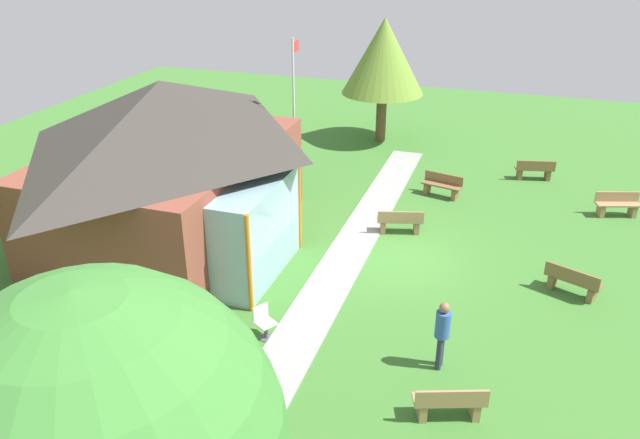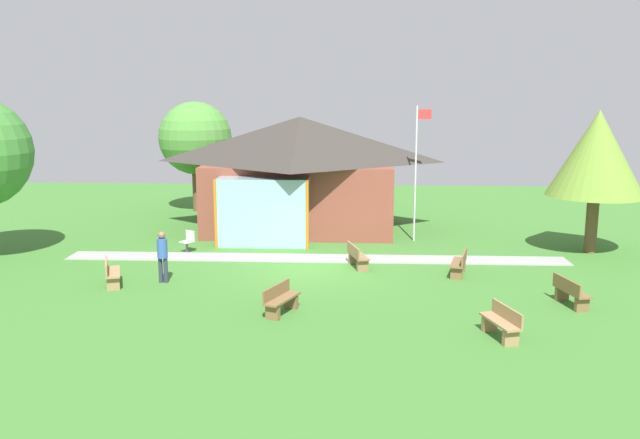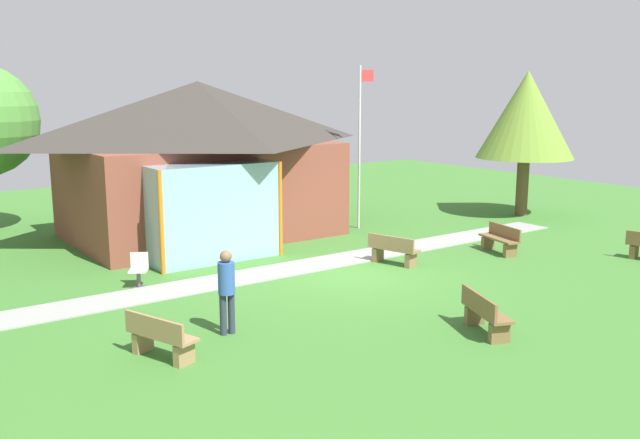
{
  "view_description": "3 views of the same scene",
  "coord_description": "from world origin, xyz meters",
  "px_view_note": "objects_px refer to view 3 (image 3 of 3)",
  "views": [
    {
      "loc": [
        -16.69,
        -3.02,
        9.33
      ],
      "look_at": [
        -0.84,
        2.28,
        1.3
      ],
      "focal_mm": 34.9,
      "sensor_mm": 36.0,
      "label": 1
    },
    {
      "loc": [
        1.55,
        -23.63,
        6.36
      ],
      "look_at": [
        0.11,
        2.76,
        1.29
      ],
      "focal_mm": 38.23,
      "sensor_mm": 36.0,
      "label": 2
    },
    {
      "loc": [
        -10.96,
        -13.78,
        4.88
      ],
      "look_at": [
        0.93,
        2.97,
        0.95
      ],
      "focal_mm": 38.28,
      "sensor_mm": 36.0,
      "label": 3
    }
  ],
  "objects_px": {
    "patio_chair_west": "(139,271)",
    "bench_mid_left": "(160,338)",
    "flagpole": "(360,140)",
    "bench_front_center": "(485,314)",
    "visitor_strolling_lawn": "(227,285)",
    "tree_east_hedge": "(526,115)",
    "pavilion": "(200,156)",
    "bench_mid_right": "(500,240)",
    "bench_rear_near_path": "(393,251)"
  },
  "relations": [
    {
      "from": "bench_mid_right",
      "to": "tree_east_hedge",
      "type": "height_order",
      "value": "tree_east_hedge"
    },
    {
      "from": "pavilion",
      "to": "flagpole",
      "type": "distance_m",
      "value": 5.56
    },
    {
      "from": "bench_front_center",
      "to": "tree_east_hedge",
      "type": "xyz_separation_m",
      "value": [
        11.41,
        8.14,
        3.5
      ]
    },
    {
      "from": "bench_mid_right",
      "to": "visitor_strolling_lawn",
      "type": "relative_size",
      "value": 0.9
    },
    {
      "from": "bench_front_center",
      "to": "visitor_strolling_lawn",
      "type": "bearing_deg",
      "value": -102.39
    },
    {
      "from": "bench_front_center",
      "to": "pavilion",
      "type": "bearing_deg",
      "value": -155.12
    },
    {
      "from": "bench_mid_left",
      "to": "visitor_strolling_lawn",
      "type": "xyz_separation_m",
      "value": [
        1.61,
        0.44,
        0.62
      ]
    },
    {
      "from": "flagpole",
      "to": "tree_east_hedge",
      "type": "relative_size",
      "value": 1.02
    },
    {
      "from": "pavilion",
      "to": "visitor_strolling_lawn",
      "type": "distance_m",
      "value": 9.88
    },
    {
      "from": "flagpole",
      "to": "visitor_strolling_lawn",
      "type": "xyz_separation_m",
      "value": [
        -8.91,
        -6.88,
        -2.12
      ]
    },
    {
      "from": "patio_chair_west",
      "to": "tree_east_hedge",
      "type": "bearing_deg",
      "value": -145.87
    },
    {
      "from": "bench_front_center",
      "to": "patio_chair_west",
      "type": "relative_size",
      "value": 1.81
    },
    {
      "from": "bench_front_center",
      "to": "bench_mid_right",
      "type": "xyz_separation_m",
      "value": [
        5.75,
        4.42,
        0.0
      ]
    },
    {
      "from": "patio_chair_west",
      "to": "bench_mid_left",
      "type": "bearing_deg",
      "value": 104.68
    },
    {
      "from": "bench_mid_left",
      "to": "bench_rear_near_path",
      "type": "bearing_deg",
      "value": 88.91
    },
    {
      "from": "pavilion",
      "to": "bench_mid_right",
      "type": "xyz_separation_m",
      "value": [
        6.24,
        -7.54,
        -2.29
      ]
    },
    {
      "from": "visitor_strolling_lawn",
      "to": "patio_chair_west",
      "type": "bearing_deg",
      "value": -82.25
    },
    {
      "from": "pavilion",
      "to": "flagpole",
      "type": "xyz_separation_m",
      "value": [
        5.13,
        -2.1,
        0.45
      ]
    },
    {
      "from": "flagpole",
      "to": "bench_mid_right",
      "type": "relative_size",
      "value": 3.65
    },
    {
      "from": "flagpole",
      "to": "bench_rear_near_path",
      "type": "distance_m",
      "value": 5.88
    },
    {
      "from": "pavilion",
      "to": "patio_chair_west",
      "type": "height_order",
      "value": "pavilion"
    },
    {
      "from": "pavilion",
      "to": "bench_mid_left",
      "type": "height_order",
      "value": "pavilion"
    },
    {
      "from": "pavilion",
      "to": "tree_east_hedge",
      "type": "distance_m",
      "value": 12.56
    },
    {
      "from": "bench_rear_near_path",
      "to": "visitor_strolling_lawn",
      "type": "relative_size",
      "value": 0.9
    },
    {
      "from": "flagpole",
      "to": "bench_front_center",
      "type": "relative_size",
      "value": 3.67
    },
    {
      "from": "bench_front_center",
      "to": "visitor_strolling_lawn",
      "type": "xyz_separation_m",
      "value": [
        -4.27,
        2.98,
        0.62
      ]
    },
    {
      "from": "visitor_strolling_lawn",
      "to": "bench_mid_left",
      "type": "bearing_deg",
      "value": 20.06
    },
    {
      "from": "bench_mid_left",
      "to": "bench_mid_right",
      "type": "height_order",
      "value": "same"
    },
    {
      "from": "visitor_strolling_lawn",
      "to": "tree_east_hedge",
      "type": "height_order",
      "value": "tree_east_hedge"
    },
    {
      "from": "visitor_strolling_lawn",
      "to": "tree_east_hedge",
      "type": "distance_m",
      "value": 16.76
    },
    {
      "from": "flagpole",
      "to": "visitor_strolling_lawn",
      "type": "distance_m",
      "value": 11.46
    },
    {
      "from": "visitor_strolling_lawn",
      "to": "tree_east_hedge",
      "type": "xyz_separation_m",
      "value": [
        15.68,
        5.16,
        2.88
      ]
    },
    {
      "from": "bench_mid_left",
      "to": "tree_east_hedge",
      "type": "height_order",
      "value": "tree_east_hedge"
    },
    {
      "from": "visitor_strolling_lawn",
      "to": "tree_east_hedge",
      "type": "bearing_deg",
      "value": -157.06
    },
    {
      "from": "bench_mid_right",
      "to": "patio_chair_west",
      "type": "relative_size",
      "value": 1.82
    },
    {
      "from": "tree_east_hedge",
      "to": "bench_mid_right",
      "type": "bearing_deg",
      "value": -146.7
    },
    {
      "from": "flagpole",
      "to": "bench_rear_near_path",
      "type": "bearing_deg",
      "value": -118.09
    },
    {
      "from": "bench_mid_left",
      "to": "bench_mid_right",
      "type": "distance_m",
      "value": 11.78
    },
    {
      "from": "flagpole",
      "to": "bench_mid_left",
      "type": "xyz_separation_m",
      "value": [
        -10.52,
        -7.32,
        -2.74
      ]
    },
    {
      "from": "bench_rear_near_path",
      "to": "patio_chair_west",
      "type": "xyz_separation_m",
      "value": [
        -6.69,
        2.0,
        0.01
      ]
    },
    {
      "from": "bench_rear_near_path",
      "to": "tree_east_hedge",
      "type": "distance_m",
      "value": 10.27
    },
    {
      "from": "bench_mid_right",
      "to": "patio_chair_west",
      "type": "height_order",
      "value": "patio_chair_west"
    },
    {
      "from": "pavilion",
      "to": "patio_chair_west",
      "type": "xyz_separation_m",
      "value": [
        -4.01,
        -4.7,
        -2.27
      ]
    },
    {
      "from": "patio_chair_west",
      "to": "visitor_strolling_lawn",
      "type": "xyz_separation_m",
      "value": [
        0.23,
        -4.28,
        0.61
      ]
    },
    {
      "from": "bench_front_center",
      "to": "patio_chair_west",
      "type": "distance_m",
      "value": 8.54
    },
    {
      "from": "flagpole",
      "to": "bench_mid_right",
      "type": "xyz_separation_m",
      "value": [
        1.11,
        -5.44,
        -2.74
      ]
    },
    {
      "from": "bench_front_center",
      "to": "patio_chair_west",
      "type": "xyz_separation_m",
      "value": [
        -4.5,
        7.27,
        0.01
      ]
    },
    {
      "from": "bench_mid_left",
      "to": "visitor_strolling_lawn",
      "type": "bearing_deg",
      "value": 85.55
    },
    {
      "from": "bench_mid_right",
      "to": "bench_rear_near_path",
      "type": "relative_size",
      "value": 1.0
    },
    {
      "from": "bench_mid_left",
      "to": "visitor_strolling_lawn",
      "type": "relative_size",
      "value": 0.9
    }
  ]
}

